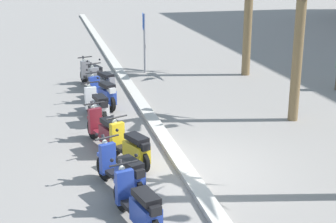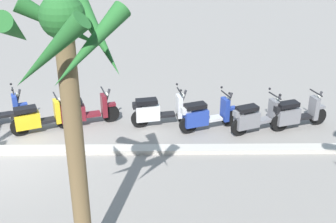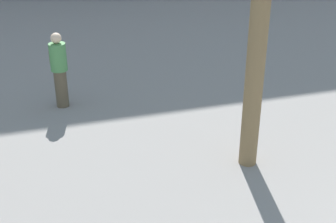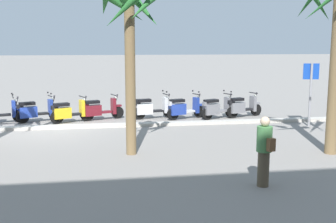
% 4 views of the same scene
% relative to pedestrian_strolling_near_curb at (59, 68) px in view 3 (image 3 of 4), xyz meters
% --- Properties ---
extents(pedestrian_strolling_near_curb, '(0.34, 0.46, 1.57)m').
position_rel_pedestrian_strolling_near_curb_xyz_m(pedestrian_strolling_near_curb, '(0.00, 0.00, 0.00)').
color(pedestrian_strolling_near_curb, brown).
rests_on(pedestrian_strolling_near_curb, ground).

